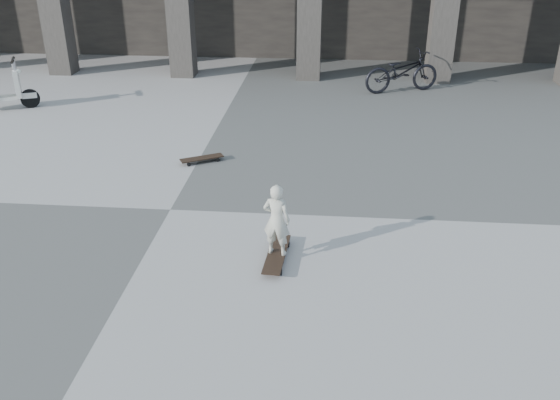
# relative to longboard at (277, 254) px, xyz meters

# --- Properties ---
(ground) EXTENTS (90.00, 90.00, 0.00)m
(ground) POSITION_rel_longboard_xyz_m (-1.81, 1.34, -0.08)
(ground) COLOR #4D4D4A
(ground) RESTS_ON ground
(longboard) EXTENTS (0.30, 1.05, 0.10)m
(longboard) POSITION_rel_longboard_xyz_m (0.00, 0.00, 0.00)
(longboard) COLOR black
(longboard) RESTS_ON ground
(skateboard_spare) EXTENTS (0.80, 0.57, 0.10)m
(skateboard_spare) POSITION_rel_longboard_xyz_m (-1.72, 3.34, -0.01)
(skateboard_spare) COLOR black
(skateboard_spare) RESTS_ON ground
(child) EXTENTS (0.41, 0.31, 1.00)m
(child) POSITION_rel_longboard_xyz_m (0.00, 0.00, 0.52)
(child) COLOR #B8B7A6
(child) RESTS_ON longboard
(bicycle) EXTENTS (2.14, 1.39, 1.06)m
(bicycle) POSITION_rel_longboard_xyz_m (2.44, 8.64, 0.45)
(bicycle) COLOR black
(bicycle) RESTS_ON ground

